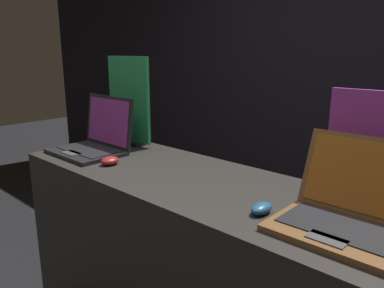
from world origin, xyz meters
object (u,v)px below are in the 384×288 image
Objects in this scene: laptop_front at (95,140)px; mouse_back at (262,208)px; mouse_front at (110,161)px; promo_stand_front at (129,103)px; laptop_back at (348,210)px; promo_stand_back at (379,153)px.

mouse_back is (1.09, -0.07, -0.05)m from laptop_front.
promo_stand_front reaches higher than mouse_front.
mouse_front is 0.24× the size of laptop_back.
laptop_front is 1.35m from laptop_back.
laptop_front is 4.04× the size of mouse_back.
laptop_front is at bearing 161.02° from mouse_front.
promo_stand_front is 1.16m from mouse_back.
promo_stand_front is (0.00, 0.24, 0.17)m from laptop_front.
promo_stand_back is at bearing 17.44° from mouse_front.
mouse_front is at bearing -162.56° from promo_stand_back.
promo_stand_front reaches higher than laptop_front.
promo_stand_back is at bearing 10.75° from laptop_front.
laptop_back is (1.35, -0.23, -0.18)m from promo_stand_front.
promo_stand_front is at bearing 170.42° from laptop_back.
mouse_front is 1.10m from laptop_back.
laptop_back is at bearing -90.00° from promo_stand_back.
promo_stand_front is at bearing 127.90° from mouse_front.
laptop_front reaches higher than mouse_front.
laptop_front is 0.77× the size of promo_stand_front.
mouse_back is at bearing -127.74° from promo_stand_back.
promo_stand_back reaches higher than laptop_back.
mouse_front is at bearing -52.10° from promo_stand_front.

